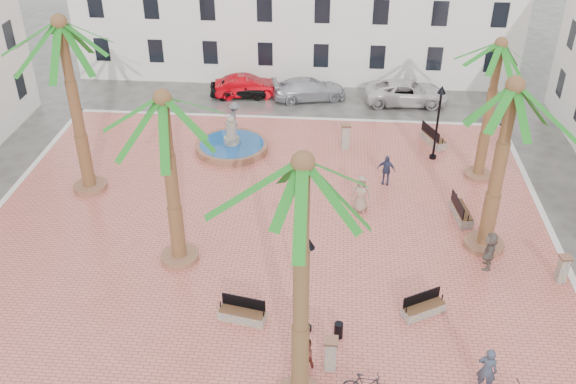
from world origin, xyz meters
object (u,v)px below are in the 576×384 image
bench_e (461,213)px  litter_bin (339,330)px  bench_se (423,309)px  cyclist_b (303,350)px  palm_s (302,192)px  pedestrian_fountain_b (386,170)px  lamppost_e (439,110)px  bollard_n (345,136)px  car_white (406,92)px  palm_ne (498,60)px  bench_s (242,314)px  car_black (239,88)px  palm_nw (63,42)px  pedestrian_fountain_a (361,194)px  pedestrian_east (490,250)px  palm_sw (165,119)px  cyclist_a (487,370)px  palm_e (511,107)px  bollard_se (331,354)px  pedestrian_north (235,117)px  car_red (247,86)px  car_silver (309,89)px  bollard_e (563,268)px  bench_ne (433,139)px  fountain (232,145)px  lamppost_s (308,269)px

bench_e → litter_bin: 9.96m
bench_se → cyclist_b: cyclist_b is taller
palm_s → pedestrian_fountain_b: (3.44, 13.98, -7.14)m
lamppost_e → cyclist_b: bearing=-111.5°
bollard_n → car_white: bearing=60.8°
palm_ne → bench_s: (-10.67, -11.66, -6.05)m
bollard_n → car_black: bollard_n is taller
palm_nw → pedestrian_fountain_a: bearing=-4.0°
pedestrian_east → palm_sw: bearing=-72.2°
pedestrian_fountain_b → car_black: bearing=143.7°
bench_s → car_black: size_ratio=0.50×
palm_s → cyclist_a: bearing=7.7°
palm_e → bench_e: palm_e is taller
bench_s → car_white: size_ratio=0.36×
palm_ne → car_black: bearing=145.5°
bollard_se → pedestrian_north: (-6.02, 17.95, 0.21)m
cyclist_b → car_red: bearing=-111.0°
lamppost_e → litter_bin: lamppost_e is taller
pedestrian_east → car_black: pedestrian_east is taller
car_black → car_silver: bearing=-95.1°
pedestrian_north → bollard_e: bearing=-145.0°
pedestrian_north → car_silver: bearing=-52.4°
bench_s → car_red: bearing=108.9°
car_black → bench_s: bearing=-177.0°
bollard_e → palm_ne: bearing=102.7°
palm_sw → bench_ne: size_ratio=3.72×
car_red → car_silver: car_red is taller
car_red → car_silver: (4.09, -0.11, -0.00)m
fountain → bench_e: 13.10m
litter_bin → bench_s: bearing=170.6°
palm_s → pedestrian_east: 12.65m
bench_s → car_red: (-2.71, 21.37, 0.28)m
fountain → bench_e: bearing=-26.6°
palm_s → car_black: bearing=102.9°
bench_ne → pedestrian_fountain_b: 5.52m
bench_ne → pedestrian_fountain_b: pedestrian_fountain_b is taller
pedestrian_east → bollard_se: bearing=-30.6°
palm_e → car_black: palm_e is taller
fountain → bench_s: size_ratio=2.14×
bench_e → bollard_e: 5.50m
palm_e → pedestrian_fountain_b: 8.73m
bollard_se → pedestrian_fountain_b: pedestrian_fountain_b is taller
palm_s → bollard_e: bearing=33.6°
lamppost_s → cyclist_a: size_ratio=2.34×
bollard_n → cyclist_a: 17.43m
bollard_e → cyclist_a: 7.21m
palm_sw → bollard_n: size_ratio=5.16×
fountain → palm_ne: (13.19, -1.86, 6.03)m
pedestrian_fountain_b → palm_s: bearing=-90.4°
palm_s → bollard_se: size_ratio=6.78×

